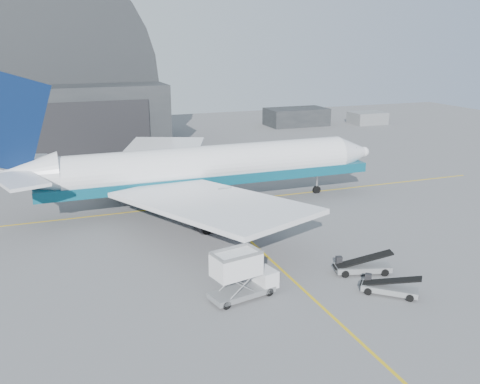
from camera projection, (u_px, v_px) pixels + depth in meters
name	position (u px, v px, depth m)	size (l,w,h in m)	color
ground	(276.00, 264.00, 48.60)	(200.00, 200.00, 0.00)	#565659
taxi_lines	(229.00, 221.00, 59.98)	(80.00, 42.12, 0.02)	gold
hangar	(18.00, 97.00, 96.81)	(50.00, 28.30, 28.00)	black
distant_bldg_a	(296.00, 125.00, 126.22)	(14.00, 8.00, 4.00)	black
distant_bldg_b	(367.00, 124.00, 128.42)	(8.00, 6.00, 2.80)	slate
airliner	(195.00, 168.00, 64.03)	(48.74, 47.26, 17.10)	white
catering_truck	(241.00, 275.00, 41.82)	(5.89, 3.18, 3.83)	slate
pushback_tug	(217.00, 223.00, 57.44)	(4.31, 2.71, 1.92)	black
belt_loader_a	(362.00, 267.00, 46.69)	(5.23, 2.89, 1.96)	slate
belt_loader_b	(389.00, 288.00, 42.83)	(4.32, 4.05, 1.80)	slate
traffic_cone	(255.00, 264.00, 48.05)	(0.34, 0.34, 0.49)	#DC4B06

